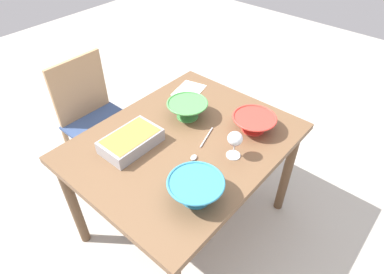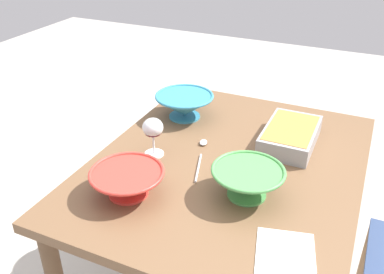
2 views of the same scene
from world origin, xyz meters
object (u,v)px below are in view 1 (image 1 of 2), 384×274
(small_bowl, at_px, (254,122))
(serving_spoon, at_px, (199,149))
(wine_glass, at_px, (235,140))
(serving_bowl, at_px, (196,189))
(napkin, at_px, (189,90))
(dining_table, at_px, (185,152))
(casserole_dish, at_px, (131,140))
(chair, at_px, (95,117))
(mixing_bowl, at_px, (187,109))

(small_bowl, height_order, serving_spoon, small_bowl)
(wine_glass, xyz_separation_m, serving_bowl, (-0.33, -0.03, -0.05))
(serving_bowl, xyz_separation_m, napkin, (0.65, 0.61, -0.06))
(dining_table, bearing_deg, casserole_dish, 141.56)
(small_bowl, bearing_deg, serving_spoon, 160.37)
(wine_glass, bearing_deg, napkin, 61.37)
(chair, xyz_separation_m, serving_bowl, (-0.23, -1.14, 0.30))
(dining_table, bearing_deg, napkin, 38.43)
(napkin, bearing_deg, dining_table, -141.57)
(casserole_dish, xyz_separation_m, mixing_bowl, (0.39, -0.05, 0.02))
(mixing_bowl, distance_m, serving_bowl, 0.61)
(casserole_dish, bearing_deg, mixing_bowl, -7.51)
(dining_table, relative_size, small_bowl, 4.81)
(chair, bearing_deg, small_bowl, -71.90)
(chair, relative_size, serving_spoon, 3.30)
(small_bowl, height_order, serving_bowl, serving_bowl)
(wine_glass, relative_size, napkin, 0.73)
(casserole_dish, relative_size, serving_spoon, 1.11)
(wine_glass, height_order, serving_spoon, wine_glass)
(dining_table, xyz_separation_m, chair, (-0.03, 0.84, -0.15))
(serving_bowl, bearing_deg, mixing_bowl, 44.92)
(napkin, bearing_deg, wine_glass, -118.63)
(casserole_dish, bearing_deg, napkin, 12.11)
(chair, bearing_deg, serving_spoon, -89.05)
(casserole_dish, xyz_separation_m, napkin, (0.61, 0.13, -0.04))
(dining_table, bearing_deg, mixing_bowl, 36.97)
(serving_bowl, distance_m, serving_spoon, 0.32)
(chair, distance_m, serving_bowl, 1.20)
(casserole_dish, height_order, mixing_bowl, mixing_bowl)
(serving_spoon, bearing_deg, mixing_bowl, 52.87)
(dining_table, distance_m, chair, 0.85)
(dining_table, height_order, casserole_dish, casserole_dish)
(chair, height_order, wine_glass, chair)
(mixing_bowl, xyz_separation_m, serving_bowl, (-0.43, -0.43, 0.00))
(mixing_bowl, height_order, serving_spoon, mixing_bowl)
(casserole_dish, distance_m, small_bowl, 0.68)
(chair, xyz_separation_m, mixing_bowl, (0.20, -0.71, 0.30))
(mixing_bowl, bearing_deg, serving_spoon, -127.13)
(small_bowl, relative_size, serving_spoon, 0.88)
(wine_glass, distance_m, mixing_bowl, 0.41)
(chair, xyz_separation_m, casserole_dish, (-0.19, -0.66, 0.28))
(mixing_bowl, xyz_separation_m, serving_spoon, (-0.18, -0.24, -0.05))
(serving_spoon, bearing_deg, napkin, 46.33)
(dining_table, relative_size, napkin, 5.63)
(dining_table, distance_m, small_bowl, 0.42)
(dining_table, height_order, small_bowl, small_bowl)
(wine_glass, bearing_deg, serving_spoon, 118.01)
(napkin, bearing_deg, serving_spoon, -133.67)
(wine_glass, distance_m, serving_spoon, 0.21)
(dining_table, bearing_deg, serving_bowl, -130.96)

